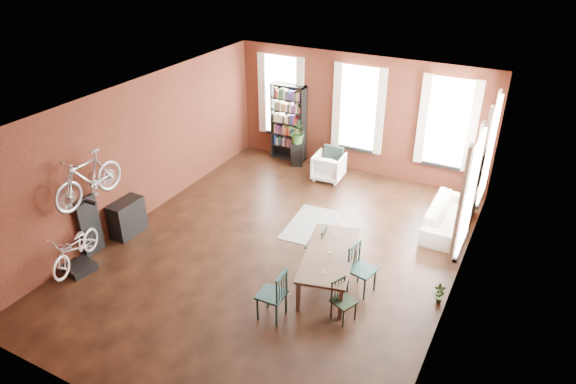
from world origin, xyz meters
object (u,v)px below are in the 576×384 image
Objects in this scene: dining_chair_a at (272,294)px; dining_chair_c at (344,301)px; dining_table at (329,268)px; cream_sofa at (450,213)px; bookshelf at (289,123)px; console_table at (127,218)px; white_armchair at (329,165)px; dining_chair_d at (362,270)px; dining_chair_b at (316,244)px; bike_trainer at (80,267)px; bicycle_floor at (72,233)px; plant_stand at (297,154)px.

dining_chair_a is 1.25× the size of dining_chair_c.
dining_table is 2.01× the size of dining_chair_a.
dining_chair_c is at bearing -65.43° from dining_table.
cream_sofa is at bearing 48.85° from dining_table.
console_table is (-1.28, -5.20, -0.70)m from bookshelf.
dining_chair_a is 0.45× the size of bookshelf.
dining_chair_c reaches higher than dining_table.
white_armchair is at bearing -167.99° from dining_chair_a.
dining_chair_d is 0.44× the size of bookshelf.
dining_table is 0.73m from dining_chair_b.
bike_trainer is (-4.02, -2.48, -0.33)m from dining_chair_b.
bookshelf reaches higher than cream_sofa.
dining_chair_c is 3.98m from cream_sofa.
dining_chair_d is at bearing -49.58° from bookshelf.
bike_trainer is at bearing 123.16° from dining_chair_d.
console_table is 1.57m from bicycle_floor.
console_table is at bearing -108.94° from plant_stand.
dining_chair_d reaches higher than console_table.
console_table reaches higher than dining_table.
dining_chair_b is (-0.02, 1.86, -0.09)m from dining_chair_a.
cream_sofa is (0.96, 3.87, 0.01)m from dining_chair_c.
dining_table is 4.97m from bicycle_floor.
dining_table is at bearing -54.78° from bookshelf.
bookshelf reaches higher than bike_trainer.
dining_chair_c is at bearing -55.97° from plant_stand.
cream_sofa is (3.39, -1.03, 0.02)m from white_armchair.
dining_chair_b is 4.23m from console_table.
dining_chair_c is 1.19× the size of plant_stand.
dining_chair_a reaches higher than dining_table.
cream_sofa is 4.76m from plant_stand.
dining_chair_a is 4.11m from bicycle_floor.
white_armchair is (-2.43, 4.90, -0.00)m from dining_chair_c.
dining_chair_a is at bearing 137.86° from dining_chair_c.
bookshelf is 0.91m from plant_stand.
dining_chair_d is at bearing -51.01° from plant_stand.
cream_sofa reaches higher than plant_stand.
bicycle_floor is (-5.18, -1.12, 0.50)m from dining_chair_c.
dining_table is 5.36m from plant_stand.
plant_stand is (0.41, -0.27, -0.77)m from bookshelf.
dining_chair_d reaches higher than plant_stand.
bicycle_floor reaches higher than console_table.
dining_chair_d is (1.13, 1.39, -0.01)m from dining_chair_a.
cream_sofa is at bearing 131.71° from dining_chair_b.
dining_chair_b is 0.37× the size of bookshelf.
white_armchair is at bearing 100.23° from dining_table.
white_armchair is 0.98× the size of console_table.
bike_trainer is (-6.12, -5.00, -0.33)m from cream_sofa.
bookshelf is at bearing 147.18° from plant_stand.
dining_chair_b is at bearing -58.49° from plant_stand.
bookshelf is 2.81× the size of white_armchair.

